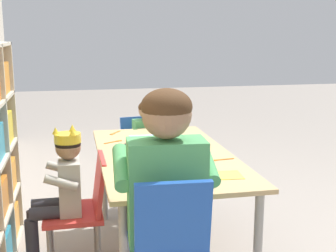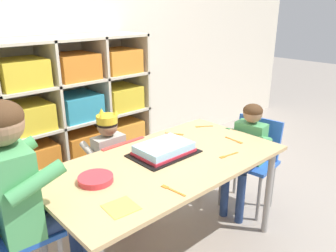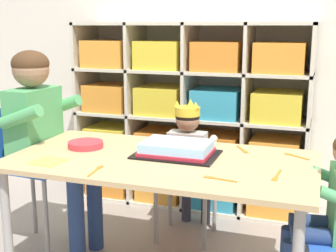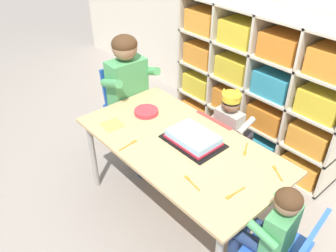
{
  "view_description": "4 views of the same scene",
  "coord_description": "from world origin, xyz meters",
  "px_view_note": "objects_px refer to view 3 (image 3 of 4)",
  "views": [
    {
      "loc": [
        -2.41,
        0.49,
        1.29
      ],
      "look_at": [
        -0.04,
        -0.01,
        0.79
      ],
      "focal_mm": 48.67,
      "sensor_mm": 36.0,
      "label": 1
    },
    {
      "loc": [
        -1.14,
        -1.26,
        1.44
      ],
      "look_at": [
        0.04,
        0.02,
        0.81
      ],
      "focal_mm": 35.86,
      "sensor_mm": 36.0,
      "label": 2
    },
    {
      "loc": [
        0.67,
        -1.87,
        1.21
      ],
      "look_at": [
        0.04,
        -0.02,
        0.78
      ],
      "focal_mm": 48.99,
      "sensor_mm": 36.0,
      "label": 3
    },
    {
      "loc": [
        1.28,
        -1.23,
        1.97
      ],
      "look_at": [
        -0.03,
        -0.08,
        0.78
      ],
      "focal_mm": 37.36,
      "sensor_mm": 36.0,
      "label": 4
    }
  ],
  "objects_px": {
    "child_with_crown": "(189,152)",
    "birthday_cake_on_tray": "(177,150)",
    "classroom_chair_blue": "(184,180)",
    "fork_near_child_seat": "(295,156)",
    "guest_at_table_side": "(333,205)",
    "activity_table": "(161,171)",
    "classroom_chair_adult_side": "(28,162)",
    "adult_helper_seated": "(44,128)",
    "fork_beside_plate_stack": "(96,170)",
    "fork_at_table_front_edge": "(277,176)",
    "fork_near_cake_tray": "(243,150)",
    "fork_scattered_mid_table": "(218,179)",
    "paper_plate_stack": "(86,145)"
  },
  "relations": [
    {
      "from": "activity_table",
      "to": "classroom_chair_adult_side",
      "type": "bearing_deg",
      "value": 169.62
    },
    {
      "from": "classroom_chair_adult_side",
      "to": "paper_plate_stack",
      "type": "bearing_deg",
      "value": -99.92
    },
    {
      "from": "fork_beside_plate_stack",
      "to": "fork_scattered_mid_table",
      "type": "xyz_separation_m",
      "value": [
        0.5,
        0.06,
        0.0
      ]
    },
    {
      "from": "paper_plate_stack",
      "to": "birthday_cake_on_tray",
      "type": "bearing_deg",
      "value": 1.7
    },
    {
      "from": "classroom_chair_blue",
      "to": "birthday_cake_on_tray",
      "type": "distance_m",
      "value": 0.49
    },
    {
      "from": "classroom_chair_blue",
      "to": "child_with_crown",
      "type": "height_order",
      "value": "child_with_crown"
    },
    {
      "from": "child_with_crown",
      "to": "birthday_cake_on_tray",
      "type": "xyz_separation_m",
      "value": [
        0.08,
        -0.5,
        0.16
      ]
    },
    {
      "from": "adult_helper_seated",
      "to": "guest_at_table_side",
      "type": "height_order",
      "value": "adult_helper_seated"
    },
    {
      "from": "fork_scattered_mid_table",
      "to": "fork_at_table_front_edge",
      "type": "relative_size",
      "value": 0.97
    },
    {
      "from": "classroom_chair_adult_side",
      "to": "fork_at_table_front_edge",
      "type": "bearing_deg",
      "value": -96.73
    },
    {
      "from": "classroom_chair_blue",
      "to": "adult_helper_seated",
      "type": "height_order",
      "value": "adult_helper_seated"
    },
    {
      "from": "child_with_crown",
      "to": "birthday_cake_on_tray",
      "type": "relative_size",
      "value": 2.13
    },
    {
      "from": "fork_scattered_mid_table",
      "to": "fork_near_child_seat",
      "type": "xyz_separation_m",
      "value": [
        0.26,
        0.43,
        -0.0
      ]
    },
    {
      "from": "fork_scattered_mid_table",
      "to": "child_with_crown",
      "type": "bearing_deg",
      "value": 123.26
    },
    {
      "from": "fork_near_child_seat",
      "to": "guest_at_table_side",
      "type": "bearing_deg",
      "value": -24.22
    },
    {
      "from": "classroom_chair_adult_side",
      "to": "guest_at_table_side",
      "type": "xyz_separation_m",
      "value": [
        1.57,
        -0.19,
        0.03
      ]
    },
    {
      "from": "adult_helper_seated",
      "to": "fork_near_child_seat",
      "type": "height_order",
      "value": "adult_helper_seated"
    },
    {
      "from": "classroom_chair_blue",
      "to": "activity_table",
      "type": "bearing_deg",
      "value": 93.73
    },
    {
      "from": "adult_helper_seated",
      "to": "paper_plate_stack",
      "type": "xyz_separation_m",
      "value": [
        0.29,
        -0.09,
        -0.04
      ]
    },
    {
      "from": "child_with_crown",
      "to": "fork_near_cake_tray",
      "type": "relative_size",
      "value": 6.92
    },
    {
      "from": "classroom_chair_adult_side",
      "to": "fork_scattered_mid_table",
      "type": "relative_size",
      "value": 5.75
    },
    {
      "from": "adult_helper_seated",
      "to": "birthday_cake_on_tray",
      "type": "relative_size",
      "value": 2.87
    },
    {
      "from": "classroom_chair_adult_side",
      "to": "adult_helper_seated",
      "type": "relative_size",
      "value": 0.72
    },
    {
      "from": "child_with_crown",
      "to": "fork_near_cake_tray",
      "type": "distance_m",
      "value": 0.49
    },
    {
      "from": "activity_table",
      "to": "fork_near_child_seat",
      "type": "bearing_deg",
      "value": 21.65
    },
    {
      "from": "classroom_chair_blue",
      "to": "fork_scattered_mid_table",
      "type": "bearing_deg",
      "value": 116.87
    },
    {
      "from": "guest_at_table_side",
      "to": "fork_at_table_front_edge",
      "type": "xyz_separation_m",
      "value": [
        -0.22,
        -0.05,
        0.11
      ]
    },
    {
      "from": "fork_beside_plate_stack",
      "to": "fork_at_table_front_edge",
      "type": "height_order",
      "value": "same"
    },
    {
      "from": "guest_at_table_side",
      "to": "fork_at_table_front_edge",
      "type": "height_order",
      "value": "guest_at_table_side"
    },
    {
      "from": "child_with_crown",
      "to": "fork_near_cake_tray",
      "type": "xyz_separation_m",
      "value": [
        0.36,
        -0.32,
        0.13
      ]
    },
    {
      "from": "classroom_chair_adult_side",
      "to": "guest_at_table_side",
      "type": "height_order",
      "value": "guest_at_table_side"
    },
    {
      "from": "adult_helper_seated",
      "to": "birthday_cake_on_tray",
      "type": "distance_m",
      "value": 0.76
    },
    {
      "from": "paper_plate_stack",
      "to": "child_with_crown",
      "type": "bearing_deg",
      "value": 53.62
    },
    {
      "from": "paper_plate_stack",
      "to": "fork_beside_plate_stack",
      "type": "bearing_deg",
      "value": -54.88
    },
    {
      "from": "guest_at_table_side",
      "to": "fork_scattered_mid_table",
      "type": "distance_m",
      "value": 0.48
    },
    {
      "from": "classroom_chair_blue",
      "to": "fork_scattered_mid_table",
      "type": "height_order",
      "value": "classroom_chair_blue"
    },
    {
      "from": "classroom_chair_blue",
      "to": "classroom_chair_adult_side",
      "type": "xyz_separation_m",
      "value": [
        -0.8,
        -0.31,
        0.11
      ]
    },
    {
      "from": "paper_plate_stack",
      "to": "fork_beside_plate_stack",
      "type": "xyz_separation_m",
      "value": [
        0.22,
        -0.31,
        -0.01
      ]
    },
    {
      "from": "fork_at_table_front_edge",
      "to": "fork_near_cake_tray",
      "type": "xyz_separation_m",
      "value": [
        -0.2,
        0.34,
        0.0
      ]
    },
    {
      "from": "birthday_cake_on_tray",
      "to": "fork_at_table_front_edge",
      "type": "bearing_deg",
      "value": -18.33
    },
    {
      "from": "activity_table",
      "to": "child_with_crown",
      "type": "xyz_separation_m",
      "value": [
        -0.03,
        0.57,
        -0.07
      ]
    },
    {
      "from": "child_with_crown",
      "to": "fork_at_table_front_edge",
      "type": "relative_size",
      "value": 5.76
    },
    {
      "from": "adult_helper_seated",
      "to": "birthday_cake_on_tray",
      "type": "bearing_deg",
      "value": -92.45
    },
    {
      "from": "adult_helper_seated",
      "to": "fork_scattered_mid_table",
      "type": "distance_m",
      "value": 1.07
    },
    {
      "from": "fork_scattered_mid_table",
      "to": "guest_at_table_side",
      "type": "bearing_deg",
      "value": 29.57
    },
    {
      "from": "adult_helper_seated",
      "to": "fork_beside_plate_stack",
      "type": "xyz_separation_m",
      "value": [
        0.51,
        -0.4,
        -0.05
      ]
    },
    {
      "from": "guest_at_table_side",
      "to": "fork_beside_plate_stack",
      "type": "bearing_deg",
      "value": -84.41
    },
    {
      "from": "child_with_crown",
      "to": "guest_at_table_side",
      "type": "xyz_separation_m",
      "value": [
        0.77,
        -0.61,
        0.01
      ]
    },
    {
      "from": "adult_helper_seated",
      "to": "paper_plate_stack",
      "type": "distance_m",
      "value": 0.31
    },
    {
      "from": "child_with_crown",
      "to": "classroom_chair_adult_side",
      "type": "height_order",
      "value": "child_with_crown"
    }
  ]
}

